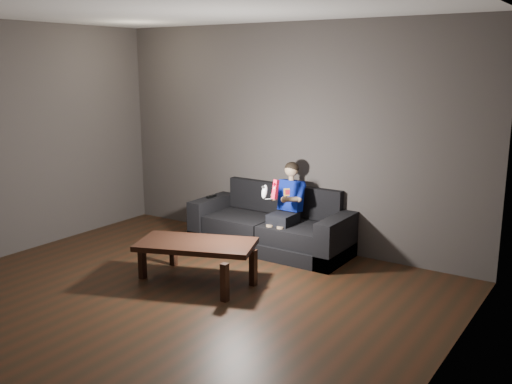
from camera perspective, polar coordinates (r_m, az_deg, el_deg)
The scene contains 10 objects.
floor at distance 5.41m, azimuth -10.69°, elevation -11.67°, with size 5.00×5.00×0.00m, color black.
back_wall at distance 6.99m, azimuth 3.31°, elevation 5.58°, with size 5.00×0.04×2.70m, color #403C37.
right_wall at distance 3.73m, azimuth 17.15°, elevation -1.25°, with size 0.04×5.00×2.70m, color #403C37.
ceiling at distance 4.96m, azimuth -12.03°, elevation 18.08°, with size 5.00×5.00×0.02m, color beige.
sofa at distance 6.97m, azimuth 1.71°, elevation -3.67°, with size 1.97×0.85×0.76m.
child at distance 6.71m, azimuth 3.11°, elevation -0.82°, with size 0.41×0.50×1.00m.
wii_remote_red at distance 6.30m, azimuth 1.95°, elevation 0.27°, with size 0.07×0.09×0.22m.
nunchuk_white at distance 6.39m, azimuth 0.86°, elevation 0.03°, with size 0.07×0.10×0.17m.
wii_remote_black at distance 7.33m, azimuth -4.47°, elevation -0.44°, with size 0.04×0.16×0.03m.
coffee_table at distance 5.90m, azimuth -5.98°, elevation -5.51°, with size 1.32×0.98×0.43m.
Camera 1 is at (3.50, -3.49, 2.21)m, focal length 40.00 mm.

